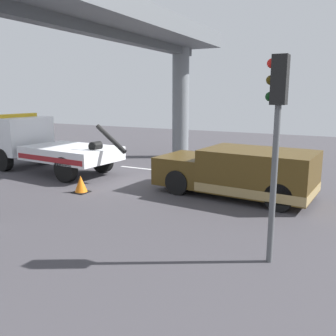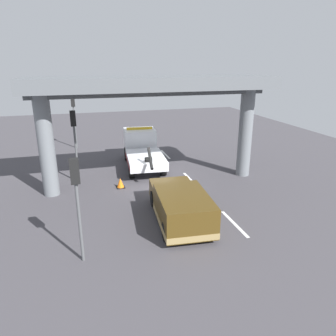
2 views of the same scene
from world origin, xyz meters
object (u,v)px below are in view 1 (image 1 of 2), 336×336
object	(u,v)px
tow_truck_white	(40,143)
traffic_cone_orange	(81,185)
towed_van_green	(241,173)
traffic_light_near	(277,115)

from	to	relation	value
tow_truck_white	traffic_cone_orange	world-z (taller)	tow_truck_white
towed_van_green	traffic_cone_orange	size ratio (longest dim) A/B	9.01
tow_truck_white	traffic_light_near	xyz separation A→B (m)	(-11.02, 4.56, 1.75)
tow_truck_white	traffic_cone_orange	bearing A→B (deg)	152.11
tow_truck_white	traffic_light_near	world-z (taller)	traffic_light_near
tow_truck_white	traffic_cone_orange	size ratio (longest dim) A/B	12.33
towed_van_green	tow_truck_white	bearing A→B (deg)	-0.42
tow_truck_white	towed_van_green	xyz separation A→B (m)	(-9.13, 0.07, -0.42)
traffic_light_near	traffic_cone_orange	distance (m)	7.76
tow_truck_white	towed_van_green	size ratio (longest dim) A/B	1.37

